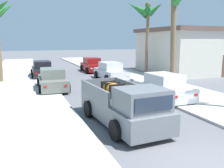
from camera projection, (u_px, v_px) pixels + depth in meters
sidewalk_left at (21, 93)px, 15.94m from camera, size 4.72×60.00×0.12m
sidewalk_right at (152, 84)px, 19.38m from camera, size 4.72×60.00×0.12m
curb_left at (37, 92)px, 16.28m from camera, size 0.16×60.00×0.10m
curb_right at (141, 84)px, 19.04m from camera, size 0.16×60.00×0.10m
pickup_truck at (123, 106)px, 10.03m from camera, size 2.43×5.31×1.80m
car_left_near at (111, 72)px, 21.63m from camera, size 2.14×4.31×1.54m
car_left_mid at (53, 80)px, 17.08m from camera, size 2.14×4.31×1.54m
car_right_mid at (42, 70)px, 23.02m from camera, size 2.10×4.29×1.54m
car_left_far at (163, 87)px, 14.39m from camera, size 2.10×4.29×1.54m
car_right_far at (92, 65)px, 27.01m from camera, size 2.11×4.30×1.54m
palm_tree_right_fore at (175, 3)px, 18.28m from camera, size 3.72×3.82×7.75m
palm_tree_left_mid at (146, 13)px, 23.45m from camera, size 3.89×3.48×7.13m
roadside_house at (197, 50)px, 26.69m from camera, size 11.15×8.97×4.70m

